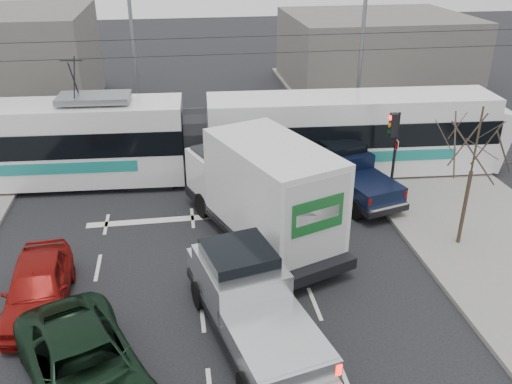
{
  "coord_description": "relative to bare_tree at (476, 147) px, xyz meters",
  "views": [
    {
      "loc": [
        -2.07,
        -12.84,
        10.2
      ],
      "look_at": [
        0.56,
        4.27,
        1.8
      ],
      "focal_mm": 38.0,
      "sensor_mm": 36.0,
      "label": 1
    }
  ],
  "objects": [
    {
      "name": "ground",
      "position": [
        -7.6,
        -2.5,
        -3.79
      ],
      "size": [
        120.0,
        120.0,
        0.0
      ],
      "primitive_type": "plane",
      "color": "black",
      "rests_on": "ground"
    },
    {
      "name": "rails",
      "position": [
        -7.6,
        7.5,
        -3.78
      ],
      "size": [
        60.0,
        1.6,
        0.03
      ],
      "primitive_type": "cube",
      "color": "#33302D",
      "rests_on": "ground"
    },
    {
      "name": "building_right",
      "position": [
        4.4,
        21.5,
        -1.29
      ],
      "size": [
        12.0,
        10.0,
        5.0
      ],
      "primitive_type": "cube",
      "color": "#66615C",
      "rests_on": "ground"
    },
    {
      "name": "bare_tree",
      "position": [
        0.0,
        0.0,
        0.0
      ],
      "size": [
        2.4,
        2.4,
        5.0
      ],
      "color": "#47382B",
      "rests_on": "ground"
    },
    {
      "name": "traffic_signal",
      "position": [
        -1.13,
        4.0,
        -1.05
      ],
      "size": [
        0.44,
        0.44,
        3.6
      ],
      "color": "black",
      "rests_on": "ground"
    },
    {
      "name": "street_lamp_near",
      "position": [
        -0.29,
        11.5,
        1.32
      ],
      "size": [
        2.38,
        0.25,
        9.0
      ],
      "color": "slate",
      "rests_on": "ground"
    },
    {
      "name": "street_lamp_far",
      "position": [
        -11.79,
        13.5,
        1.32
      ],
      "size": [
        2.38,
        0.25,
        9.0
      ],
      "color": "slate",
      "rests_on": "ground"
    },
    {
      "name": "catenary",
      "position": [
        -7.6,
        7.5,
        0.09
      ],
      "size": [
        60.0,
        0.2,
        7.0
      ],
      "color": "black",
      "rests_on": "ground"
    },
    {
      "name": "tram",
      "position": [
        -8.93,
        7.26,
        -1.86
      ],
      "size": [
        26.76,
        4.16,
        5.44
      ],
      "rotation": [
        0.0,
        0.0,
        -0.06
      ],
      "color": "white",
      "rests_on": "ground"
    },
    {
      "name": "silver_pickup",
      "position": [
        -8.02,
        -3.4,
        -2.67
      ],
      "size": [
        3.47,
        6.53,
        2.26
      ],
      "rotation": [
        0.0,
        0.0,
        0.23
      ],
      "color": "black",
      "rests_on": "ground"
    },
    {
      "name": "box_truck",
      "position": [
        -6.84,
        1.58,
        -1.89
      ],
      "size": [
        5.21,
        8.14,
        3.85
      ],
      "rotation": [
        0.0,
        0.0,
        0.36
      ],
      "color": "black",
      "rests_on": "ground"
    },
    {
      "name": "navy_pickup",
      "position": [
        -2.67,
        4.58,
        -2.73
      ],
      "size": [
        3.16,
        5.42,
        2.15
      ],
      "rotation": [
        0.0,
        0.0,
        0.27
      ],
      "color": "black",
      "rests_on": "ground"
    },
    {
      "name": "green_car",
      "position": [
        -12.23,
        -5.01,
        -3.04
      ],
      "size": [
        4.41,
        5.98,
        1.51
      ],
      "primitive_type": "imported",
      "rotation": [
        0.0,
        0.0,
        0.4
      ],
      "color": "black",
      "rests_on": "ground"
    },
    {
      "name": "red_car",
      "position": [
        -14.02,
        -1.41,
        -3.04
      ],
      "size": [
        2.09,
        4.55,
        1.51
      ],
      "primitive_type": "imported",
      "rotation": [
        0.0,
        0.0,
        0.07
      ],
      "color": "maroon",
      "rests_on": "ground"
    }
  ]
}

